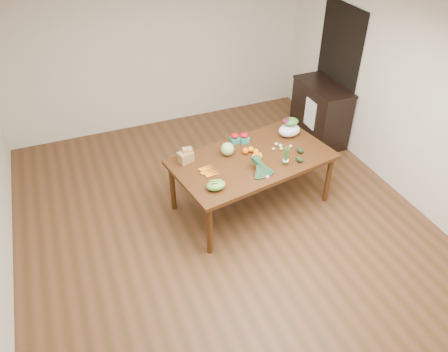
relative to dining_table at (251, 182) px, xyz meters
name	(u,v)px	position (x,y,z in m)	size (l,w,h in m)	color
floor	(227,231)	(-0.49, -0.37, -0.38)	(6.00, 6.00, 0.00)	brown
ceiling	(229,9)	(-0.49, -0.37, 2.33)	(5.00, 6.00, 0.02)	white
room_walls	(228,139)	(-0.49, -0.37, 0.97)	(5.02, 6.02, 2.70)	silver
dining_table	(251,182)	(0.00, 0.00, 0.00)	(1.97, 1.10, 0.75)	#44240F
doorway_dark	(336,73)	(1.99, 1.23, 0.68)	(0.02, 1.00, 2.10)	black
cabinet	(320,113)	(1.73, 1.13, 0.10)	(0.52, 1.02, 0.94)	black
dish_towel	(310,114)	(1.47, 1.03, 0.18)	(0.02, 0.28, 0.45)	white
paper_bag	(186,156)	(-0.80, 0.23, 0.46)	(0.23, 0.20, 0.17)	#9E7547
cabbage	(227,149)	(-0.26, 0.18, 0.46)	(0.17, 0.17, 0.17)	#B3D47A
strawberry_basket_a	(235,139)	(-0.06, 0.42, 0.43)	(0.11, 0.11, 0.10)	red
strawberry_basket_b	(244,138)	(0.06, 0.38, 0.43)	(0.11, 0.11, 0.10)	#B60C20
orange_a	(245,151)	(-0.04, 0.12, 0.42)	(0.08, 0.08, 0.08)	orange
orange_b	(251,149)	(0.04, 0.13, 0.41)	(0.08, 0.08, 0.08)	orange
orange_c	(256,152)	(0.07, 0.06, 0.41)	(0.07, 0.07, 0.07)	#FFA00F
mandarin_cluster	(258,156)	(0.05, -0.04, 0.42)	(0.18, 0.18, 0.09)	orange
carrots	(210,171)	(-0.60, -0.08, 0.39)	(0.22, 0.24, 0.03)	orange
snap_pea_bag	(216,185)	(-0.65, -0.41, 0.43)	(0.23, 0.17, 0.10)	#68A337
kale_bunch	(263,168)	(-0.03, -0.34, 0.45)	(0.32, 0.40, 0.16)	black
asparagus_bundle	(286,156)	(0.31, -0.28, 0.50)	(0.08, 0.08, 0.25)	#4D7F3A
potato_a	(273,149)	(0.32, 0.06, 0.39)	(0.04, 0.04, 0.04)	tan
potato_b	(281,149)	(0.42, 0.02, 0.40)	(0.05, 0.04, 0.04)	tan
potato_c	(280,146)	(0.44, 0.09, 0.40)	(0.05, 0.05, 0.04)	#D5BF7A
potato_d	(276,144)	(0.40, 0.14, 0.40)	(0.06, 0.05, 0.05)	tan
potato_e	(291,146)	(0.56, 0.03, 0.40)	(0.05, 0.04, 0.04)	tan
avocado_a	(299,159)	(0.50, -0.29, 0.41)	(0.07, 0.10, 0.07)	black
avocado_b	(300,150)	(0.61, -0.12, 0.41)	(0.07, 0.11, 0.07)	black
salad_bag	(290,128)	(0.68, 0.30, 0.49)	(0.30, 0.23, 0.23)	white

